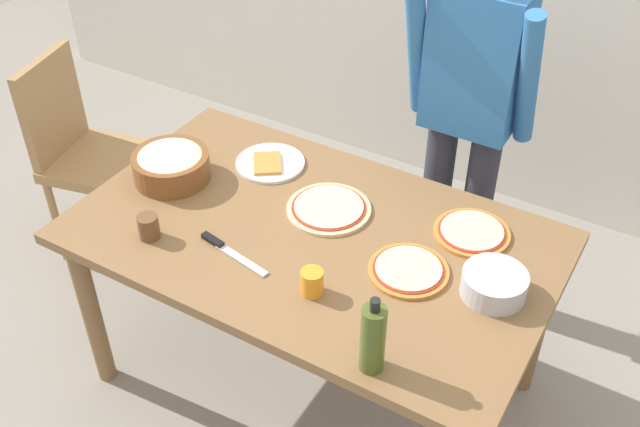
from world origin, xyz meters
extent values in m
plane|color=gray|center=(0.00, 0.00, 0.00)|extent=(8.00, 8.00, 0.00)
cube|color=brown|center=(0.00, 0.00, 0.74)|extent=(1.60, 0.96, 0.04)
cylinder|color=brown|center=(-0.72, -0.40, 0.36)|extent=(0.07, 0.07, 0.72)
cylinder|color=brown|center=(-0.72, 0.40, 0.36)|extent=(0.07, 0.07, 0.72)
cylinder|color=brown|center=(0.72, 0.40, 0.36)|extent=(0.07, 0.07, 0.72)
cylinder|color=#2D2D38|center=(0.14, 0.76, 0.42)|extent=(0.12, 0.12, 0.85)
cylinder|color=#2D2D38|center=(0.32, 0.76, 0.42)|extent=(0.12, 0.12, 0.85)
cube|color=#2D6BAD|center=(0.23, 0.76, 1.12)|extent=(0.34, 0.20, 0.55)
cylinder|color=#2D6BAD|center=(0.02, 0.71, 1.12)|extent=(0.07, 0.21, 0.55)
cylinder|color=#2D6BAD|center=(0.44, 0.71, 1.12)|extent=(0.07, 0.21, 0.55)
cube|color=#A37A4C|center=(-1.25, 0.23, 0.47)|extent=(0.48, 0.48, 0.05)
cube|color=#A37A4C|center=(-1.43, 0.19, 0.72)|extent=(0.12, 0.38, 0.45)
cylinder|color=#A37A4C|center=(-1.05, 0.10, 0.23)|extent=(0.04, 0.04, 0.45)
cylinder|color=#A37A4C|center=(-1.12, 0.43, 0.23)|extent=(0.04, 0.04, 0.45)
cylinder|color=#A37A4C|center=(-1.38, 0.02, 0.23)|extent=(0.04, 0.04, 0.45)
cylinder|color=#A37A4C|center=(-1.45, 0.35, 0.23)|extent=(0.04, 0.04, 0.45)
cylinder|color=beige|center=(-0.01, 0.13, 0.77)|extent=(0.29, 0.29, 0.01)
cylinder|color=#B22D1E|center=(-0.01, 0.13, 0.77)|extent=(0.26, 0.26, 0.00)
cylinder|color=beige|center=(-0.01, 0.13, 0.78)|extent=(0.24, 0.24, 0.00)
cylinder|color=#C67A33|center=(0.36, -0.01, 0.77)|extent=(0.26, 0.26, 0.01)
cylinder|color=#B22D1E|center=(0.36, -0.01, 0.77)|extent=(0.23, 0.23, 0.00)
cylinder|color=beige|center=(0.36, -0.01, 0.78)|extent=(0.21, 0.21, 0.00)
cylinder|color=#C67A33|center=(0.46, 0.27, 0.77)|extent=(0.26, 0.26, 0.01)
cylinder|color=#B22D1E|center=(0.46, 0.27, 0.77)|extent=(0.23, 0.23, 0.00)
cylinder|color=beige|center=(0.46, 0.27, 0.78)|extent=(0.21, 0.21, 0.00)
cylinder|color=white|center=(-0.34, 0.26, 0.77)|extent=(0.26, 0.26, 0.01)
cube|color=#CC8438|center=(-0.34, 0.24, 0.78)|extent=(0.16, 0.17, 0.01)
cylinder|color=brown|center=(-0.60, 0.01, 0.81)|extent=(0.28, 0.28, 0.10)
ellipsoid|color=beige|center=(-0.60, 0.01, 0.85)|extent=(0.25, 0.25, 0.05)
cylinder|color=#B7B7BC|center=(0.62, 0.03, 0.80)|extent=(0.20, 0.20, 0.08)
cylinder|color=#47561E|center=(0.43, -0.40, 0.87)|extent=(0.07, 0.07, 0.22)
cylinder|color=black|center=(0.43, -0.40, 1.00)|extent=(0.03, 0.03, 0.04)
cylinder|color=orange|center=(0.14, -0.24, 0.80)|extent=(0.07, 0.07, 0.08)
cylinder|color=brown|center=(-0.45, -0.29, 0.80)|extent=(0.07, 0.07, 0.08)
cube|color=silver|center=(-0.13, -0.23, 0.76)|extent=(0.22, 0.07, 0.01)
cube|color=black|center=(-0.26, -0.21, 0.77)|extent=(0.09, 0.04, 0.02)
camera|label=1|loc=(1.00, -1.63, 2.37)|focal=41.99mm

